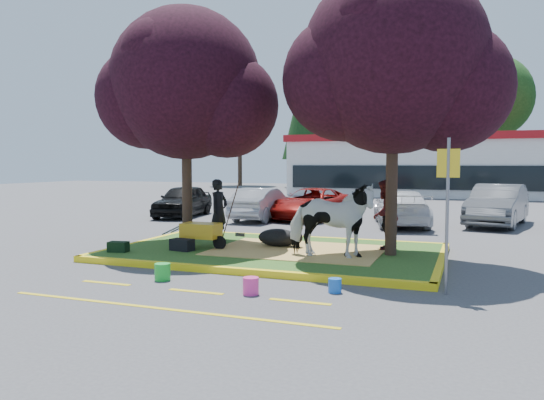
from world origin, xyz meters
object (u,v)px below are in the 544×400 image
(bucket_pink, at_px, (251,286))
(cow, at_px, (331,220))
(sign_post, at_px, (448,197))
(wheelbarrow, at_px, (201,231))
(car_silver, at_px, (262,204))
(handler, at_px, (219,210))
(car_black, at_px, (183,201))
(bucket_green, at_px, (162,272))
(calf, at_px, (278,238))
(bucket_blue, at_px, (335,285))

(bucket_pink, bearing_deg, cow, 79.12)
(cow, relative_size, sign_post, 0.74)
(wheelbarrow, xyz_separation_m, car_silver, (-1.58, 8.25, 0.06))
(wheelbarrow, distance_m, car_silver, 8.40)
(wheelbarrow, relative_size, sign_post, 0.62)
(handler, height_order, car_silver, handler)
(bucket_pink, relative_size, car_black, 0.08)
(handler, relative_size, car_silver, 0.43)
(cow, xyz_separation_m, bucket_pink, (-0.63, -3.28, -0.88))
(wheelbarrow, relative_size, bucket_green, 5.11)
(bucket_green, relative_size, bucket_pink, 1.10)
(car_silver, bearing_deg, bucket_green, 102.60)
(cow, bearing_deg, calf, 53.79)
(car_black, bearing_deg, calf, -55.13)
(handler, bearing_deg, car_black, 48.68)
(wheelbarrow, height_order, sign_post, sign_post)
(car_black, distance_m, car_silver, 3.79)
(car_black, bearing_deg, bucket_pink, -64.43)
(car_black, bearing_deg, wheelbarrow, -66.49)
(cow, relative_size, bucket_pink, 6.71)
(cow, height_order, wheelbarrow, cow)
(sign_post, relative_size, car_silver, 0.69)
(cow, height_order, bucket_blue, cow)
(wheelbarrow, distance_m, bucket_pink, 4.52)
(calf, height_order, car_silver, car_silver)
(calf, xyz_separation_m, handler, (-1.88, 0.30, 0.64))
(handler, distance_m, bucket_green, 4.47)
(wheelbarrow, height_order, car_black, car_black)
(handler, distance_m, bucket_pink, 5.67)
(handler, bearing_deg, bucket_green, -156.82)
(bucket_green, bearing_deg, bucket_pink, -11.75)
(handler, bearing_deg, wheelbarrow, -162.66)
(bucket_blue, bearing_deg, bucket_pink, -154.01)
(handler, bearing_deg, calf, -87.09)
(car_black, bearing_deg, bucket_blue, -58.49)
(calf, relative_size, car_silver, 0.27)
(bucket_blue, xyz_separation_m, car_silver, (-5.82, 11.04, 0.54))
(calf, xyz_separation_m, car_silver, (-3.34, 7.27, 0.28))
(bucket_pink, bearing_deg, sign_post, 20.47)
(sign_post, relative_size, bucket_green, 8.21)
(handler, height_order, car_black, handler)
(handler, distance_m, car_black, 8.76)
(calf, xyz_separation_m, sign_post, (4.38, -3.22, 1.37))
(calf, bearing_deg, handler, 176.20)
(cow, relative_size, bucket_green, 6.11)
(bucket_blue, bearing_deg, handler, 136.99)
(wheelbarrow, height_order, bucket_blue, wheelbarrow)
(calf, height_order, bucket_blue, calf)
(cow, xyz_separation_m, car_black, (-8.86, 8.48, -0.33))
(handler, xyz_separation_m, sign_post, (6.27, -3.52, 0.73))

